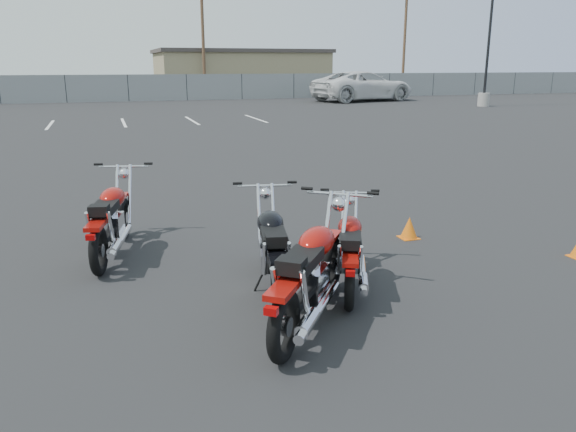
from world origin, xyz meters
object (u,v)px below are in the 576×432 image
object	(u,v)px
motorcycle_third_red	(312,274)
motorcycle_rear_red	(350,251)
motorcycle_second_black	(273,248)
white_van	(363,77)
motorcycle_front_red	(112,220)

from	to	relation	value
motorcycle_third_red	motorcycle_rear_red	world-z (taller)	motorcycle_third_red
motorcycle_second_black	motorcycle_rear_red	bearing A→B (deg)	-15.61
motorcycle_third_red	motorcycle_second_black	bearing A→B (deg)	95.40
motorcycle_rear_red	white_van	world-z (taller)	white_van
white_van	motorcycle_front_red	bearing A→B (deg)	137.23
motorcycle_second_black	motorcycle_third_red	size ratio (longest dim) A/B	1.01
motorcycle_front_red	motorcycle_second_black	world-z (taller)	motorcycle_front_red
motorcycle_front_red	motorcycle_third_red	size ratio (longest dim) A/B	1.05
motorcycle_front_red	motorcycle_third_red	bearing A→B (deg)	-56.89
motorcycle_second_black	motorcycle_third_red	xyz separation A→B (m)	(0.09, -1.00, 0.04)
motorcycle_rear_red	white_van	distance (m)	34.05
motorcycle_third_red	motorcycle_rear_red	bearing A→B (deg)	45.15
motorcycle_third_red	white_van	world-z (taller)	white_van
motorcycle_third_red	white_van	bearing A→B (deg)	63.58
motorcycle_second_black	white_van	size ratio (longest dim) A/B	0.25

